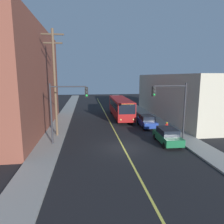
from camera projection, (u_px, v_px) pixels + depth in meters
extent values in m
plane|color=black|center=(124.00, 148.00, 19.50)|extent=(120.00, 120.00, 0.00)
cube|color=gray|center=(60.00, 125.00, 28.34)|extent=(2.50, 90.00, 0.15)
cube|color=gray|center=(159.00, 122.00, 30.17)|extent=(2.50, 90.00, 0.15)
cube|color=#D8CC4C|center=(107.00, 117.00, 34.15)|extent=(0.16, 60.00, 0.01)
cube|color=brown|center=(3.00, 80.00, 24.62)|extent=(10.00, 21.32, 12.85)
cube|color=black|center=(47.00, 117.00, 26.08)|extent=(0.06, 14.92, 1.30)
cube|color=black|center=(46.00, 93.00, 25.53)|extent=(0.06, 14.92, 1.30)
cube|color=black|center=(45.00, 67.00, 24.97)|extent=(0.06, 14.92, 1.30)
cube|color=black|center=(43.00, 40.00, 24.42)|extent=(0.06, 14.92, 1.30)
cube|color=beige|center=(192.00, 96.00, 34.44)|extent=(12.00, 24.59, 7.16)
cube|color=black|center=(158.00, 108.00, 34.03)|extent=(0.06, 17.22, 1.30)
cube|color=black|center=(159.00, 89.00, 33.47)|extent=(0.06, 17.22, 1.30)
cube|color=maroon|center=(121.00, 107.00, 33.76)|extent=(2.74, 12.04, 2.75)
cube|color=black|center=(127.00, 109.00, 27.82)|extent=(2.35, 0.12, 1.40)
cube|color=black|center=(116.00, 99.00, 39.51)|extent=(2.30, 0.12, 1.10)
cube|color=black|center=(113.00, 104.00, 33.53)|extent=(0.22, 10.20, 1.10)
cube|color=black|center=(128.00, 104.00, 33.81)|extent=(0.22, 10.20, 1.10)
cube|color=orange|center=(127.00, 105.00, 27.73)|extent=(1.79, 0.09, 0.30)
sphere|color=#F9D872|center=(121.00, 120.00, 27.93)|extent=(0.24, 0.24, 0.24)
sphere|color=#F9D872|center=(133.00, 119.00, 28.13)|extent=(0.24, 0.24, 0.24)
cylinder|color=black|center=(117.00, 120.00, 29.76)|extent=(0.32, 1.00, 1.00)
cylinder|color=black|center=(132.00, 120.00, 30.01)|extent=(0.32, 1.00, 1.00)
cylinder|color=black|center=(112.00, 111.00, 37.29)|extent=(0.32, 1.00, 1.00)
cylinder|color=black|center=(124.00, 111.00, 37.54)|extent=(0.32, 1.00, 1.00)
cube|color=#196038|center=(167.00, 137.00, 20.65)|extent=(1.95, 4.46, 0.70)
cube|color=black|center=(168.00, 131.00, 20.53)|extent=(1.70, 2.52, 0.60)
cylinder|color=black|center=(165.00, 146.00, 19.16)|extent=(0.24, 0.65, 0.64)
cylinder|color=black|center=(181.00, 145.00, 19.31)|extent=(0.24, 0.65, 0.64)
cylinder|color=black|center=(155.00, 137.00, 22.10)|extent=(0.24, 0.65, 0.64)
cylinder|color=black|center=(169.00, 136.00, 22.25)|extent=(0.24, 0.65, 0.64)
cube|color=navy|center=(147.00, 122.00, 27.43)|extent=(1.91, 4.45, 0.70)
cube|color=black|center=(147.00, 118.00, 27.32)|extent=(1.68, 2.51, 0.60)
cylinder|color=black|center=(144.00, 128.00, 25.94)|extent=(0.24, 0.65, 0.64)
cylinder|color=black|center=(156.00, 127.00, 26.10)|extent=(0.24, 0.65, 0.64)
cylinder|color=black|center=(138.00, 122.00, 28.88)|extent=(0.24, 0.65, 0.64)
cylinder|color=black|center=(149.00, 122.00, 29.04)|extent=(0.24, 0.65, 0.64)
cylinder|color=brown|center=(55.00, 84.00, 22.35)|extent=(0.28, 0.28, 11.72)
cube|color=#4C3D2D|center=(52.00, 34.00, 21.44)|extent=(2.40, 0.16, 0.16)
cube|color=#4C3D2D|center=(53.00, 43.00, 21.59)|extent=(2.00, 0.16, 0.16)
cylinder|color=#2D2D33|center=(51.00, 114.00, 19.85)|extent=(0.18, 0.18, 6.00)
cylinder|color=#2D2D33|center=(68.00, 87.00, 19.60)|extent=(3.50, 0.12, 0.12)
cube|color=black|center=(86.00, 92.00, 19.92)|extent=(0.32, 0.36, 1.00)
sphere|color=#2D2D2D|center=(86.00, 89.00, 19.68)|extent=(0.22, 0.22, 0.22)
sphere|color=#2D2D2D|center=(86.00, 92.00, 19.73)|extent=(0.22, 0.22, 0.22)
sphere|color=green|center=(87.00, 95.00, 19.79)|extent=(0.22, 0.22, 0.22)
cylinder|color=#2D2D33|center=(184.00, 111.00, 21.61)|extent=(0.18, 0.18, 6.00)
cylinder|color=#2D2D33|center=(170.00, 86.00, 20.92)|extent=(3.50, 0.12, 0.12)
cube|color=black|center=(154.00, 91.00, 20.80)|extent=(0.32, 0.36, 1.00)
sphere|color=#2D2D2D|center=(154.00, 88.00, 20.55)|extent=(0.22, 0.22, 0.22)
sphere|color=#2D2D2D|center=(154.00, 92.00, 20.61)|extent=(0.22, 0.22, 0.22)
sphere|color=green|center=(154.00, 95.00, 20.67)|extent=(0.22, 0.22, 0.22)
cylinder|color=red|center=(167.00, 126.00, 26.23)|extent=(0.26, 0.26, 0.70)
sphere|color=gold|center=(167.00, 123.00, 26.17)|extent=(0.24, 0.24, 0.24)
cylinder|color=red|center=(166.00, 125.00, 26.19)|extent=(0.12, 0.10, 0.10)
cylinder|color=red|center=(168.00, 125.00, 26.23)|extent=(0.12, 0.10, 0.10)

